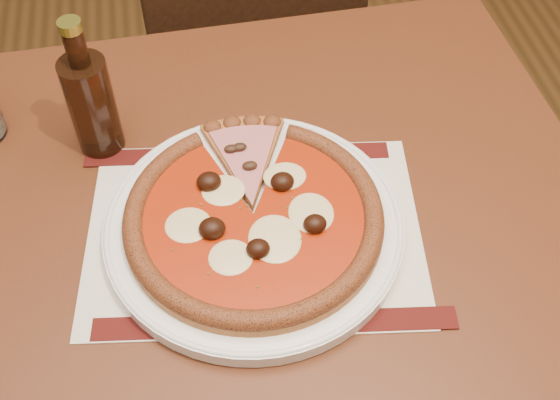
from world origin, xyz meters
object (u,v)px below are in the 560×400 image
object	(u,v)px
plate	(254,226)
bottle	(91,101)
table	(283,276)
chair_far	(246,75)
pizza	(254,216)

from	to	relation	value
plate	bottle	size ratio (longest dim) A/B	1.79
table	chair_far	distance (m)	0.63
plate	pizza	size ratio (longest dim) A/B	1.16
plate	bottle	distance (m)	0.25
pizza	bottle	world-z (taller)	bottle
table	plate	distance (m)	0.12
chair_far	bottle	size ratio (longest dim) A/B	4.28
bottle	plate	bearing A→B (deg)	-45.21
table	plate	bearing A→B (deg)	177.71
table	chair_far	xyz separation A→B (m)	(0.03, 0.60, -0.18)
table	pizza	world-z (taller)	pizza
pizza	bottle	xyz separation A→B (m)	(-0.17, 0.17, 0.05)
table	bottle	xyz separation A→B (m)	(-0.21, 0.18, 0.18)
table	plate	size ratio (longest dim) A/B	2.38
table	bottle	bearing A→B (deg)	139.66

